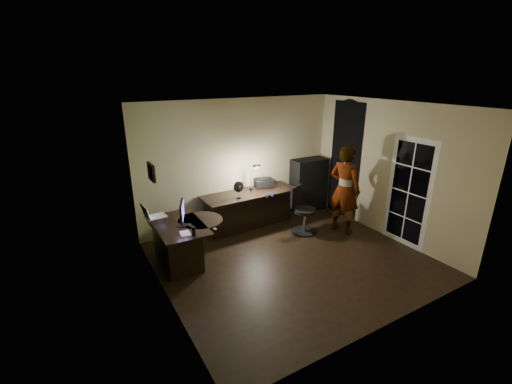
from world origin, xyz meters
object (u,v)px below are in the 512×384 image
desk_left (180,244)px  cabinet (308,185)px  office_chair (305,210)px  monitor (181,218)px  desk_right (250,210)px  person (345,190)px

desk_left → cabinet: (3.48, 0.86, 0.26)m
cabinet → office_chair: cabinet is taller
monitor → office_chair: 2.63m
desk_left → monitor: bearing=-61.8°
desk_right → monitor: 1.98m
desk_left → office_chair: 2.64m
desk_right → desk_left: bearing=-160.0°
cabinet → monitor: bearing=-163.3°
cabinet → desk_left: bearing=-164.5°
office_chair → monitor: bearing=154.7°
monitor → office_chair: size_ratio=0.47×
desk_left → person: 3.42m
monitor → person: 3.34m
monitor → person: person is taller
desk_left → monitor: (0.03, -0.06, 0.51)m
office_chair → person: person is taller
cabinet → person: size_ratio=0.68×
desk_left → cabinet: cabinet is taller
desk_right → cabinet: 1.71m
desk_right → cabinet: bearing=3.7°
desk_left → cabinet: bearing=14.5°
person → desk_right: bearing=37.4°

